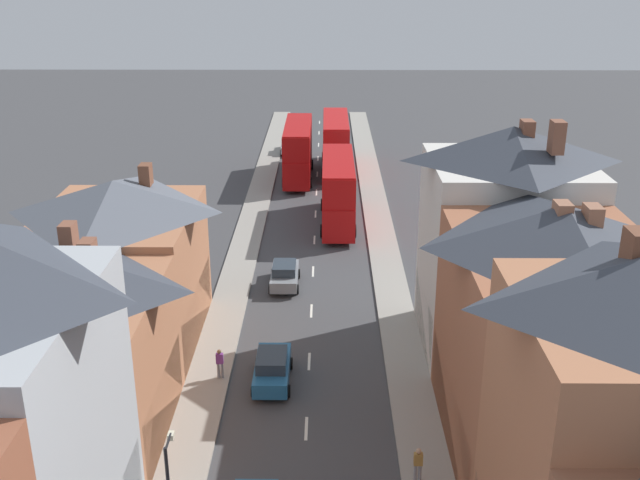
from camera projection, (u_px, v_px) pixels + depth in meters
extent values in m
cube|color=gray|center=(241.00, 259.00, 52.77)|extent=(2.20, 104.00, 0.14)
cube|color=gray|center=(386.00, 260.00, 52.69)|extent=(2.20, 104.00, 0.14)
cube|color=silver|center=(306.00, 428.00, 34.09)|extent=(0.14, 1.80, 0.01)
cube|color=silver|center=(309.00, 361.00, 39.69)|extent=(0.14, 1.80, 0.01)
cube|color=silver|center=(311.00, 311.00, 45.29)|extent=(0.14, 1.80, 0.01)
cube|color=silver|center=(313.00, 271.00, 50.89)|extent=(0.14, 1.80, 0.01)
cube|color=silver|center=(314.00, 240.00, 56.49)|extent=(0.14, 1.80, 0.01)
cube|color=silver|center=(316.00, 214.00, 62.09)|extent=(0.14, 1.80, 0.01)
cube|color=silver|center=(316.00, 192.00, 67.69)|extent=(0.14, 1.80, 0.01)
cube|color=silver|center=(317.00, 174.00, 73.29)|extent=(0.14, 1.80, 0.01)
cube|color=silver|center=(318.00, 158.00, 78.89)|extent=(0.14, 1.80, 0.01)
cube|color=silver|center=(319.00, 145.00, 84.49)|extent=(0.14, 1.80, 0.01)
cube|color=silver|center=(319.00, 133.00, 90.09)|extent=(0.14, 1.80, 0.01)
cube|color=silver|center=(319.00, 122.00, 95.69)|extent=(0.14, 1.80, 0.01)
cube|color=#B2704C|center=(69.00, 367.00, 32.21)|extent=(8.00, 8.23, 7.16)
cube|color=olive|center=(164.00, 407.00, 32.89)|extent=(0.12, 7.57, 3.20)
pyramid|color=#383D47|center=(56.00, 271.00, 30.58)|extent=(8.00, 8.23, 1.91)
cube|color=brown|center=(69.00, 237.00, 32.48)|extent=(0.60, 0.90, 1.25)
cube|color=brown|center=(88.00, 251.00, 31.30)|extent=(0.60, 0.90, 0.98)
cube|color=#B2704C|center=(122.00, 278.00, 40.59)|extent=(8.00, 9.89, 7.54)
cube|color=maroon|center=(197.00, 314.00, 41.34)|extent=(0.12, 9.10, 3.20)
pyramid|color=#565B66|center=(114.00, 197.00, 38.93)|extent=(8.00, 9.89, 1.73)
cube|color=brown|center=(146.00, 175.00, 40.68)|extent=(0.60, 0.90, 1.17)
cube|color=#B2704C|center=(637.00, 479.00, 22.32)|extent=(8.00, 7.42, 11.19)
cube|color=brown|center=(637.00, 250.00, 20.43)|extent=(0.60, 0.90, 1.13)
cube|color=#A36042|center=(549.00, 353.00, 31.16)|extent=(8.00, 10.83, 9.37)
cube|color=maroon|center=(450.00, 415.00, 32.30)|extent=(0.12, 9.96, 3.20)
pyramid|color=#383D47|center=(565.00, 227.00, 29.16)|extent=(8.00, 10.83, 1.81)
cube|color=#99664C|center=(592.00, 219.00, 28.44)|extent=(0.60, 0.90, 1.07)
cube|color=#99664C|center=(562.00, 215.00, 28.89)|extent=(0.60, 0.90, 1.04)
cube|color=silver|center=(502.00, 257.00, 39.59)|extent=(8.00, 7.65, 10.45)
cube|color=#1E5133|center=(424.00, 318.00, 40.92)|extent=(0.12, 7.04, 3.20)
pyramid|color=#383D47|center=(512.00, 144.00, 37.40)|extent=(8.00, 7.65, 1.78)
cube|color=brown|center=(527.00, 132.00, 37.06)|extent=(0.60, 0.90, 1.22)
cube|color=brown|center=(557.00, 137.00, 35.36)|extent=(0.60, 0.90, 1.56)
cube|color=#B70F0F|center=(338.00, 204.00, 59.24)|extent=(2.44, 10.80, 2.50)
cube|color=#B70F0F|center=(338.00, 175.00, 58.38)|extent=(2.44, 10.58, 2.30)
cube|color=#B70F0F|center=(338.00, 160.00, 57.95)|extent=(2.39, 10.37, 0.10)
cube|color=#28333D|center=(337.00, 183.00, 64.16)|extent=(2.20, 0.10, 1.20)
cube|color=#28333D|center=(337.00, 156.00, 63.34)|extent=(2.20, 0.10, 1.10)
cube|color=#28333D|center=(323.00, 201.00, 59.16)|extent=(0.06, 9.18, 0.90)
cube|color=#28333D|center=(323.00, 174.00, 58.36)|extent=(0.06, 9.18, 0.90)
cube|color=yellow|center=(337.00, 147.00, 63.05)|extent=(1.34, 0.08, 0.32)
cylinder|color=black|center=(323.00, 205.00, 62.79)|extent=(0.30, 1.00, 1.00)
cylinder|color=black|center=(352.00, 205.00, 62.77)|extent=(0.30, 1.00, 1.00)
cylinder|color=black|center=(322.00, 231.00, 56.89)|extent=(0.30, 1.00, 1.00)
cylinder|color=black|center=(354.00, 231.00, 56.87)|extent=(0.30, 1.00, 1.00)
cube|color=#B70F0F|center=(298.00, 162.00, 71.23)|extent=(2.44, 10.80, 2.50)
cube|color=#B70F0F|center=(298.00, 137.00, 70.37)|extent=(2.44, 10.58, 2.30)
cube|color=#B70F0F|center=(298.00, 125.00, 69.94)|extent=(2.39, 10.37, 0.10)
cube|color=#28333D|center=(300.00, 146.00, 76.15)|extent=(2.20, 0.10, 1.20)
cube|color=#28333D|center=(300.00, 124.00, 75.33)|extent=(2.20, 0.10, 1.10)
cube|color=#28333D|center=(286.00, 159.00, 71.15)|extent=(0.06, 9.18, 0.90)
cube|color=#28333D|center=(285.00, 136.00, 70.34)|extent=(0.06, 9.18, 0.90)
cube|color=yellow|center=(300.00, 116.00, 75.04)|extent=(1.34, 0.08, 0.32)
cylinder|color=black|center=(287.00, 164.00, 74.78)|extent=(0.30, 1.00, 1.00)
cylinder|color=black|center=(312.00, 164.00, 74.76)|extent=(0.30, 1.00, 1.00)
cylinder|color=black|center=(284.00, 183.00, 68.88)|extent=(0.30, 1.00, 1.00)
cylinder|color=black|center=(310.00, 183.00, 68.86)|extent=(0.30, 1.00, 1.00)
cube|color=red|center=(336.00, 154.00, 73.92)|extent=(2.44, 10.80, 2.50)
cube|color=red|center=(336.00, 131.00, 73.05)|extent=(2.44, 10.58, 2.30)
cube|color=red|center=(336.00, 118.00, 72.62)|extent=(2.39, 10.37, 0.10)
cube|color=#28333D|center=(335.00, 140.00, 78.84)|extent=(2.20, 0.10, 1.20)
cube|color=#28333D|center=(335.00, 118.00, 78.01)|extent=(2.20, 0.10, 1.10)
cube|color=#28333D|center=(324.00, 152.00, 73.84)|extent=(0.06, 9.18, 0.90)
cube|color=#28333D|center=(324.00, 129.00, 73.03)|extent=(0.06, 9.18, 0.90)
cube|color=yellow|center=(335.00, 111.00, 77.73)|extent=(1.34, 0.08, 0.32)
cylinder|color=black|center=(323.00, 157.00, 77.46)|extent=(0.30, 1.00, 1.00)
cylinder|color=black|center=(347.00, 157.00, 77.44)|extent=(0.30, 1.00, 1.00)
cylinder|color=black|center=(323.00, 174.00, 71.57)|extent=(0.30, 1.00, 1.00)
cylinder|color=black|center=(349.00, 174.00, 71.55)|extent=(0.30, 1.00, 1.00)
cube|color=#B7BABF|center=(290.00, 147.00, 80.97)|extent=(1.70, 4.23, 0.69)
cube|color=#28333D|center=(289.00, 141.00, 80.54)|extent=(1.46, 2.12, 0.60)
cylinder|color=black|center=(282.00, 147.00, 82.32)|extent=(0.20, 0.62, 0.62)
cylinder|color=black|center=(298.00, 147.00, 82.31)|extent=(0.20, 0.62, 0.62)
cylinder|color=black|center=(281.00, 153.00, 79.87)|extent=(0.20, 0.62, 0.62)
cylinder|color=black|center=(297.00, 153.00, 79.86)|extent=(0.20, 0.62, 0.62)
cube|color=#236093|center=(272.00, 370.00, 37.53)|extent=(1.70, 4.22, 0.78)
cube|color=#28333D|center=(272.00, 360.00, 37.09)|extent=(1.46, 2.11, 0.60)
cylinder|color=black|center=(258.00, 363.00, 38.90)|extent=(0.20, 0.62, 0.62)
cylinder|color=black|center=(291.00, 363.00, 38.89)|extent=(0.20, 0.62, 0.62)
cylinder|color=black|center=(253.00, 391.00, 36.46)|extent=(0.20, 0.62, 0.62)
cylinder|color=black|center=(288.00, 391.00, 36.45)|extent=(0.20, 0.62, 0.62)
cube|color=gray|center=(285.00, 276.00, 48.50)|extent=(1.70, 4.00, 0.72)
cube|color=#28333D|center=(284.00, 268.00, 48.08)|extent=(1.46, 2.00, 0.60)
cylinder|color=black|center=(273.00, 274.00, 49.80)|extent=(0.20, 0.62, 0.62)
cylinder|color=black|center=(299.00, 274.00, 49.78)|extent=(0.20, 0.62, 0.62)
cylinder|color=black|center=(270.00, 289.00, 47.48)|extent=(0.20, 0.62, 0.62)
cylinder|color=black|center=(297.00, 289.00, 47.47)|extent=(0.20, 0.62, 0.62)
cylinder|color=gray|center=(415.00, 473.00, 30.31)|extent=(0.14, 0.14, 0.84)
cylinder|color=gray|center=(420.00, 473.00, 30.30)|extent=(0.14, 0.14, 0.84)
cube|color=#A87A38|center=(418.00, 459.00, 30.06)|extent=(0.36, 0.22, 0.54)
sphere|color=tan|center=(419.00, 451.00, 29.92)|extent=(0.22, 0.22, 0.22)
cylinder|color=gray|center=(218.00, 370.00, 37.77)|extent=(0.14, 0.14, 0.84)
cylinder|color=gray|center=(222.00, 370.00, 37.76)|extent=(0.14, 0.14, 0.84)
cube|color=#723384|center=(220.00, 358.00, 37.52)|extent=(0.36, 0.22, 0.54)
sphere|color=brown|center=(219.00, 352.00, 37.38)|extent=(0.22, 0.22, 0.22)
cylinder|color=black|center=(168.00, 442.00, 24.32)|extent=(0.08, 0.90, 0.08)
cube|color=beige|center=(171.00, 436.00, 24.77)|extent=(0.20, 0.32, 0.20)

